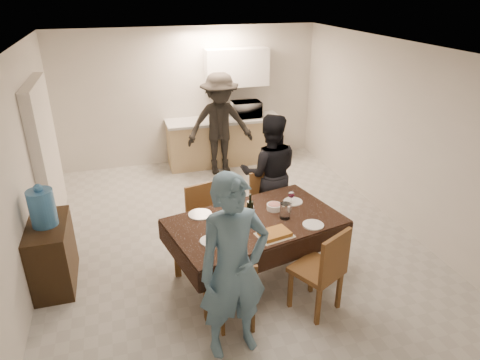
{
  "coord_description": "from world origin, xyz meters",
  "views": [
    {
      "loc": [
        -1.33,
        -5.1,
        3.29
      ],
      "look_at": [
        0.06,
        -0.3,
        0.99
      ],
      "focal_mm": 32.0,
      "sensor_mm": 36.0,
      "label": 1
    }
  ],
  "objects_px": {
    "wine_bottle": "(250,207)",
    "person_far": "(269,173)",
    "console": "(52,254)",
    "person_kitchen": "(220,125)",
    "savoury_tart": "(275,234)",
    "water_jug": "(42,208)",
    "microwave": "(246,109)",
    "water_pitcher": "(285,211)",
    "person_near": "(234,269)",
    "dining_table": "(255,223)"
  },
  "relations": [
    {
      "from": "console",
      "to": "wine_bottle",
      "type": "relative_size",
      "value": 2.75
    },
    {
      "from": "water_jug",
      "to": "microwave",
      "type": "distance_m",
      "value": 4.58
    },
    {
      "from": "wine_bottle",
      "to": "water_pitcher",
      "type": "bearing_deg",
      "value": -14.04
    },
    {
      "from": "savoury_tart",
      "to": "person_far",
      "type": "bearing_deg",
      "value": 72.53
    },
    {
      "from": "savoury_tart",
      "to": "microwave",
      "type": "distance_m",
      "value": 4.14
    },
    {
      "from": "water_pitcher",
      "to": "person_kitchen",
      "type": "xyz_separation_m",
      "value": [
        0.01,
        3.25,
        0.08
      ]
    },
    {
      "from": "water_pitcher",
      "to": "savoury_tart",
      "type": "relative_size",
      "value": 0.5
    },
    {
      "from": "person_near",
      "to": "person_far",
      "type": "height_order",
      "value": "person_near"
    },
    {
      "from": "water_jug",
      "to": "person_far",
      "type": "height_order",
      "value": "person_far"
    },
    {
      "from": "wine_bottle",
      "to": "microwave",
      "type": "distance_m",
      "value": 3.75
    },
    {
      "from": "water_jug",
      "to": "wine_bottle",
      "type": "distance_m",
      "value": 2.33
    },
    {
      "from": "microwave",
      "to": "dining_table",
      "type": "bearing_deg",
      "value": 74.74
    },
    {
      "from": "dining_table",
      "to": "water_jug",
      "type": "relative_size",
      "value": 5.11
    },
    {
      "from": "dining_table",
      "to": "person_near",
      "type": "relative_size",
      "value": 1.17
    },
    {
      "from": "savoury_tart",
      "to": "water_jug",
      "type": "bearing_deg",
      "value": 160.05
    },
    {
      "from": "savoury_tart",
      "to": "person_near",
      "type": "bearing_deg",
      "value": -134.13
    },
    {
      "from": "person_kitchen",
      "to": "savoury_tart",
      "type": "bearing_deg",
      "value": -94.09
    },
    {
      "from": "console",
      "to": "water_pitcher",
      "type": "bearing_deg",
      "value": -11.66
    },
    {
      "from": "person_near",
      "to": "person_kitchen",
      "type": "distance_m",
      "value": 4.35
    },
    {
      "from": "wine_bottle",
      "to": "person_near",
      "type": "xyz_separation_m",
      "value": [
        -0.5,
        -1.1,
        0.0
      ]
    },
    {
      "from": "person_kitchen",
      "to": "water_jug",
      "type": "bearing_deg",
      "value": -134.96
    },
    {
      "from": "console",
      "to": "person_kitchen",
      "type": "relative_size",
      "value": 0.46
    },
    {
      "from": "wine_bottle",
      "to": "savoury_tart",
      "type": "relative_size",
      "value": 0.83
    },
    {
      "from": "water_pitcher",
      "to": "console",
      "type": "bearing_deg",
      "value": 168.34
    },
    {
      "from": "person_kitchen",
      "to": "console",
      "type": "bearing_deg",
      "value": -134.96
    },
    {
      "from": "wine_bottle",
      "to": "person_near",
      "type": "relative_size",
      "value": 0.17
    },
    {
      "from": "water_pitcher",
      "to": "person_near",
      "type": "distance_m",
      "value": 1.35
    },
    {
      "from": "wine_bottle",
      "to": "savoury_tart",
      "type": "xyz_separation_m",
      "value": [
        0.15,
        -0.43,
        -0.13
      ]
    },
    {
      "from": "person_far",
      "to": "microwave",
      "type": "bearing_deg",
      "value": -85.35
    },
    {
      "from": "microwave",
      "to": "person_kitchen",
      "type": "bearing_deg",
      "value": 35.14
    },
    {
      "from": "savoury_tart",
      "to": "person_far",
      "type": "relative_size",
      "value": 0.22
    },
    {
      "from": "person_near",
      "to": "microwave",
      "type": "bearing_deg",
      "value": 65.08
    },
    {
      "from": "console",
      "to": "wine_bottle",
      "type": "distance_m",
      "value": 2.39
    },
    {
      "from": "savoury_tart",
      "to": "microwave",
      "type": "relative_size",
      "value": 0.69
    },
    {
      "from": "savoury_tart",
      "to": "person_kitchen",
      "type": "distance_m",
      "value": 3.59
    },
    {
      "from": "water_jug",
      "to": "water_pitcher",
      "type": "relative_size",
      "value": 2.23
    },
    {
      "from": "console",
      "to": "person_far",
      "type": "distance_m",
      "value": 2.97
    },
    {
      "from": "console",
      "to": "person_far",
      "type": "relative_size",
      "value": 0.51
    },
    {
      "from": "console",
      "to": "person_kitchen",
      "type": "distance_m",
      "value": 3.85
    },
    {
      "from": "dining_table",
      "to": "savoury_tart",
      "type": "xyz_separation_m",
      "value": [
        0.1,
        -0.38,
        0.06
      ]
    },
    {
      "from": "person_kitchen",
      "to": "water_pitcher",
      "type": "bearing_deg",
      "value": -90.11
    },
    {
      "from": "wine_bottle",
      "to": "person_far",
      "type": "relative_size",
      "value": 0.18
    },
    {
      "from": "water_pitcher",
      "to": "person_far",
      "type": "xyz_separation_m",
      "value": [
        0.2,
        1.1,
        -0.01
      ]
    },
    {
      "from": "water_pitcher",
      "to": "person_near",
      "type": "relative_size",
      "value": 0.1
    },
    {
      "from": "console",
      "to": "savoury_tart",
      "type": "relative_size",
      "value": 2.28
    },
    {
      "from": "microwave",
      "to": "water_jug",
      "type": "bearing_deg",
      "value": 43.36
    },
    {
      "from": "dining_table",
      "to": "person_near",
      "type": "xyz_separation_m",
      "value": [
        -0.55,
        -1.05,
        0.2
      ]
    },
    {
      "from": "water_jug",
      "to": "savoury_tart",
      "type": "xyz_separation_m",
      "value": [
        2.44,
        -0.88,
        -0.23
      ]
    },
    {
      "from": "savoury_tart",
      "to": "microwave",
      "type": "xyz_separation_m",
      "value": [
        0.9,
        4.03,
        0.27
      ]
    },
    {
      "from": "water_jug",
      "to": "person_kitchen",
      "type": "distance_m",
      "value": 3.81
    }
  ]
}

